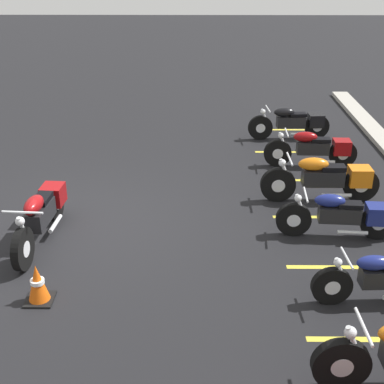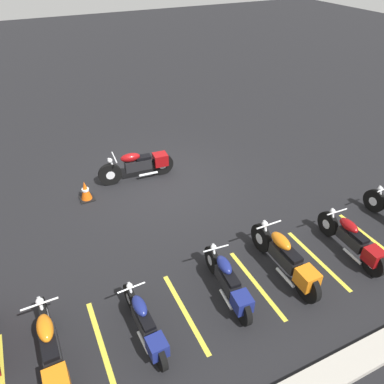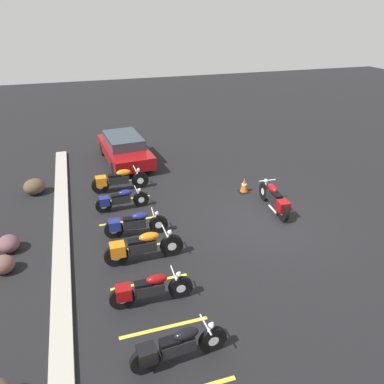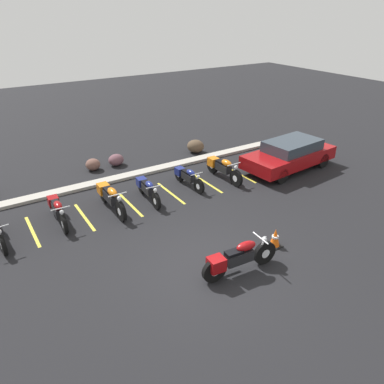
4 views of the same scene
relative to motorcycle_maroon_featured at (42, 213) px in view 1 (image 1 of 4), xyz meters
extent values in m
plane|color=black|center=(-0.51, 0.57, -0.48)|extent=(60.00, 60.00, 0.00)
cylinder|color=black|center=(0.93, -0.07, -0.14)|extent=(0.70, 0.17, 0.69)
cylinder|color=silver|center=(0.93, -0.07, -0.14)|extent=(0.27, 0.15, 0.26)
cylinder|color=black|center=(-0.69, 0.05, -0.14)|extent=(0.70, 0.17, 0.69)
cylinder|color=silver|center=(-0.69, 0.05, -0.14)|extent=(0.27, 0.15, 0.26)
cube|color=black|center=(0.07, -0.01, 0.02)|extent=(0.81, 0.35, 0.31)
ellipsoid|color=maroon|center=(0.28, -0.02, 0.30)|extent=(0.60, 0.31, 0.25)
cube|color=black|center=(-0.11, 0.01, 0.23)|extent=(0.48, 0.28, 0.08)
cube|color=maroon|center=(-0.64, 0.04, 0.05)|extent=(0.44, 0.41, 0.36)
cylinder|color=silver|center=(0.80, -0.06, 0.13)|extent=(0.28, 0.08, 0.56)
cylinder|color=silver|center=(0.74, -0.05, 0.41)|extent=(0.08, 0.65, 0.04)
sphere|color=silver|center=(0.88, -0.06, 0.32)|extent=(0.15, 0.15, 0.15)
cylinder|color=silver|center=(-0.18, 0.16, -0.29)|extent=(0.58, 0.11, 0.07)
cylinder|color=black|center=(-5.14, 4.27, -0.17)|extent=(0.16, 0.64, 0.63)
cylinder|color=silver|center=(-5.14, 4.27, -0.17)|extent=(0.14, 0.25, 0.24)
cylinder|color=black|center=(-5.23, 5.75, -0.17)|extent=(0.16, 0.64, 0.63)
cylinder|color=silver|center=(-5.23, 5.75, -0.17)|extent=(0.14, 0.25, 0.24)
cube|color=black|center=(-5.19, 5.06, -0.03)|extent=(0.32, 0.74, 0.29)
ellipsoid|color=black|center=(-5.17, 4.87, 0.23)|extent=(0.28, 0.55, 0.23)
cube|color=black|center=(-5.20, 5.22, 0.17)|extent=(0.26, 0.44, 0.08)
cube|color=black|center=(-5.23, 5.71, 0.00)|extent=(0.37, 0.40, 0.33)
cylinder|color=silver|center=(-5.14, 4.39, 0.08)|extent=(0.07, 0.25, 0.51)
cylinder|color=silver|center=(-5.15, 4.45, 0.33)|extent=(0.59, 0.07, 0.03)
sphere|color=silver|center=(-5.14, 4.32, 0.25)|extent=(0.13, 0.13, 0.13)
cylinder|color=silver|center=(-5.07, 5.31, -0.31)|extent=(0.10, 0.53, 0.07)
cylinder|color=black|center=(-3.33, 4.48, -0.17)|extent=(0.13, 0.63, 0.63)
cylinder|color=silver|center=(-3.33, 4.48, -0.17)|extent=(0.13, 0.24, 0.24)
cylinder|color=black|center=(-3.29, 5.94, -0.17)|extent=(0.13, 0.63, 0.63)
cylinder|color=silver|center=(-3.29, 5.94, -0.17)|extent=(0.13, 0.24, 0.24)
cube|color=black|center=(-3.31, 5.26, -0.03)|extent=(0.29, 0.73, 0.28)
ellipsoid|color=maroon|center=(-3.31, 5.07, 0.23)|extent=(0.26, 0.54, 0.23)
cube|color=black|center=(-3.30, 5.42, 0.16)|extent=(0.24, 0.42, 0.08)
cube|color=maroon|center=(-3.29, 5.90, 0.00)|extent=(0.35, 0.39, 0.32)
cylinder|color=silver|center=(-3.33, 4.59, 0.07)|extent=(0.06, 0.25, 0.50)
cylinder|color=silver|center=(-3.33, 4.65, 0.32)|extent=(0.59, 0.05, 0.03)
sphere|color=silver|center=(-3.33, 4.52, 0.25)|extent=(0.13, 0.13, 0.13)
cylinder|color=silver|center=(-3.17, 5.49, -0.31)|extent=(0.08, 0.52, 0.07)
cylinder|color=black|center=(-1.52, 4.24, -0.14)|extent=(0.13, 0.69, 0.69)
cylinder|color=silver|center=(-1.52, 4.24, -0.14)|extent=(0.13, 0.26, 0.26)
cylinder|color=black|center=(-1.52, 5.86, -0.14)|extent=(0.13, 0.69, 0.69)
cylinder|color=silver|center=(-1.52, 5.86, -0.14)|extent=(0.13, 0.26, 0.26)
cube|color=black|center=(-1.52, 5.10, 0.02)|extent=(0.30, 0.80, 0.31)
ellipsoid|color=orange|center=(-1.52, 4.89, 0.30)|extent=(0.27, 0.59, 0.25)
cube|color=black|center=(-1.52, 5.28, 0.23)|extent=(0.25, 0.46, 0.08)
cube|color=orange|center=(-1.52, 5.81, 0.05)|extent=(0.38, 0.42, 0.36)
cylinder|color=silver|center=(-1.52, 4.36, 0.13)|extent=(0.06, 0.27, 0.56)
cylinder|color=silver|center=(-1.52, 4.42, 0.41)|extent=(0.65, 0.04, 0.04)
sphere|color=silver|center=(-1.52, 4.29, 0.32)|extent=(0.15, 0.15, 0.15)
cylinder|color=silver|center=(-1.38, 5.36, -0.29)|extent=(0.08, 0.58, 0.07)
cylinder|color=black|center=(-0.16, 4.32, -0.18)|extent=(0.16, 0.62, 0.61)
cylinder|color=silver|center=(-0.16, 4.32, -0.18)|extent=(0.13, 0.24, 0.23)
cylinder|color=black|center=(-0.05, 5.76, -0.18)|extent=(0.16, 0.62, 0.61)
cylinder|color=silver|center=(-0.05, 5.76, -0.18)|extent=(0.13, 0.24, 0.23)
cube|color=black|center=(-0.10, 5.09, -0.04)|extent=(0.31, 0.72, 0.28)
ellipsoid|color=navy|center=(-0.12, 4.90, 0.21)|extent=(0.28, 0.54, 0.22)
cube|color=black|center=(-0.09, 5.24, 0.15)|extent=(0.25, 0.42, 0.07)
cube|color=navy|center=(-0.06, 5.71, -0.01)|extent=(0.36, 0.40, 0.32)
cylinder|color=silver|center=(-0.15, 4.43, 0.06)|extent=(0.07, 0.25, 0.49)
cylinder|color=silver|center=(-0.15, 4.49, 0.31)|extent=(0.58, 0.08, 0.03)
sphere|color=silver|center=(-0.16, 4.37, 0.23)|extent=(0.13, 0.13, 0.13)
cylinder|color=silver|center=(0.04, 5.31, -0.32)|extent=(0.10, 0.51, 0.07)
cylinder|color=black|center=(1.79, 4.54, -0.19)|extent=(0.13, 0.59, 0.58)
cylinder|color=silver|center=(1.79, 4.54, -0.19)|extent=(0.12, 0.23, 0.22)
cube|color=black|center=(1.76, 5.27, -0.06)|extent=(0.28, 0.68, 0.27)
ellipsoid|color=navy|center=(1.76, 5.10, 0.18)|extent=(0.25, 0.50, 0.21)
cylinder|color=silver|center=(1.78, 4.65, 0.04)|extent=(0.06, 0.23, 0.47)
cylinder|color=silver|center=(1.78, 4.70, 0.27)|extent=(0.55, 0.06, 0.03)
sphere|color=silver|center=(1.79, 4.59, 0.20)|extent=(0.12, 0.12, 0.12)
cylinder|color=black|center=(3.38, 4.28, -0.14)|extent=(0.13, 0.68, 0.68)
cylinder|color=silver|center=(3.38, 4.28, -0.14)|extent=(0.13, 0.26, 0.26)
cylinder|color=silver|center=(3.37, 4.41, 0.12)|extent=(0.06, 0.27, 0.55)
cylinder|color=silver|center=(3.37, 4.47, 0.39)|extent=(0.64, 0.04, 0.04)
sphere|color=silver|center=(3.38, 4.33, 0.31)|extent=(0.14, 0.14, 0.14)
cube|color=black|center=(1.77, 0.39, -0.47)|extent=(0.40, 0.40, 0.03)
cone|color=#EA590F|center=(1.77, 0.39, -0.19)|extent=(0.32, 0.32, 0.59)
cylinder|color=white|center=(1.77, 0.39, -0.16)|extent=(0.20, 0.20, 0.06)
cube|color=gold|center=(-5.90, 5.12, -0.48)|extent=(0.10, 2.10, 0.00)
cube|color=gold|center=(-4.21, 5.12, -0.48)|extent=(0.10, 2.10, 0.00)
cube|color=gold|center=(-2.52, 5.12, -0.48)|extent=(0.10, 2.10, 0.00)
cube|color=gold|center=(-0.83, 5.12, -0.48)|extent=(0.10, 2.10, 0.00)
cube|color=gold|center=(0.87, 5.12, -0.48)|extent=(0.10, 2.10, 0.00)
camera|label=1|loc=(8.03, 2.64, 4.21)|focal=50.00mm
camera|label=2|loc=(2.81, 9.49, 5.75)|focal=35.00mm
camera|label=3|loc=(-10.48, 6.42, 6.20)|focal=35.00mm
camera|label=4|loc=(-5.31, -6.17, 6.00)|focal=35.00mm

